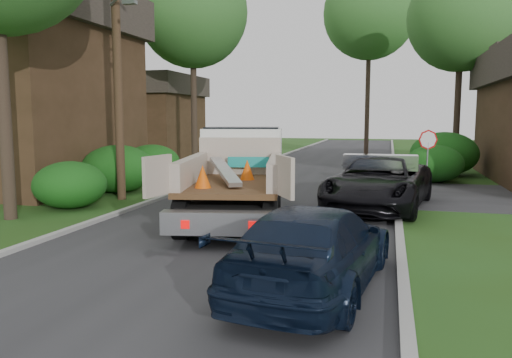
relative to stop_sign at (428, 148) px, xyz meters
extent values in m
plane|color=#274814|center=(-5.20, -9.00, -1.78)|extent=(120.00, 120.00, 0.00)
cube|color=#28282B|center=(-5.20, 1.00, -1.77)|extent=(8.00, 90.00, 0.02)
cube|color=#9E9E99|center=(-9.30, 1.00, -1.72)|extent=(0.20, 90.00, 0.12)
cube|color=#9E9E99|center=(-1.10, 1.00, -1.72)|extent=(0.20, 90.00, 0.12)
cylinder|color=slate|center=(0.00, 0.00, -0.78)|extent=(0.06, 0.06, 2.00)
cylinder|color=#B20A0A|center=(0.00, 0.00, 0.32)|extent=(0.71, 0.32, 0.76)
cylinder|color=#382619|center=(-10.70, -4.00, 3.22)|extent=(0.30, 0.30, 10.00)
cube|color=slate|center=(-9.60, -5.00, 4.82)|extent=(0.45, 0.20, 0.12)
cube|color=#372616|center=(-17.20, -2.00, 1.47)|extent=(9.00, 8.00, 6.50)
cube|color=#332B26|center=(-17.20, -2.00, 5.62)|extent=(9.72, 8.64, 1.80)
cube|color=#372616|center=(-18.70, 13.00, 0.47)|extent=(7.00, 7.00, 4.50)
cube|color=#332B26|center=(-18.70, 13.00, 3.42)|extent=(7.56, 7.56, 1.40)
cube|color=#332B26|center=(-18.70, 13.00, 4.12)|extent=(1.05, 7.56, 0.20)
ellipsoid|color=#124510|center=(-11.40, -6.00, -1.01)|extent=(2.34, 2.34, 1.53)
ellipsoid|color=#124510|center=(-11.70, -2.50, -0.84)|extent=(2.86, 2.86, 1.87)
ellipsoid|color=#124510|center=(-12.00, 1.00, -0.93)|extent=(2.60, 2.60, 1.70)
ellipsoid|color=#124510|center=(0.60, 4.00, -0.93)|extent=(2.60, 2.60, 1.70)
ellipsoid|color=#124510|center=(1.30, 7.00, -0.67)|extent=(3.38, 3.38, 2.21)
cylinder|color=#2D2119|center=(-12.00, -8.00, 2.22)|extent=(0.36, 0.36, 8.00)
cylinder|color=#2D2119|center=(-12.70, 8.00, 2.72)|extent=(0.36, 0.36, 9.00)
sphere|color=#286625|center=(-12.70, 8.00, 7.22)|extent=(6.40, 6.40, 6.40)
cylinder|color=#2D2119|center=(2.30, 11.00, 2.47)|extent=(0.36, 0.36, 8.50)
sphere|color=#286625|center=(2.30, 11.00, 6.72)|extent=(6.00, 6.00, 6.00)
cylinder|color=#2D2119|center=(-19.20, 4.00, 2.72)|extent=(0.36, 0.36, 9.00)
sphere|color=#286625|center=(-19.20, 4.00, 7.22)|extent=(6.00, 6.00, 6.00)
cylinder|color=#2D2119|center=(-3.20, 21.00, 3.72)|extent=(0.36, 0.36, 11.00)
sphere|color=#286625|center=(-3.20, 21.00, 9.22)|extent=(7.20, 7.20, 7.20)
cylinder|color=black|center=(-7.04, -4.75, -1.27)|extent=(0.53, 1.07, 1.02)
cylinder|color=black|center=(-4.93, -4.33, -1.27)|extent=(0.53, 1.07, 1.02)
cylinder|color=black|center=(-6.21, -8.98, -1.27)|extent=(0.53, 1.07, 1.02)
cylinder|color=black|center=(-4.10, -8.56, -1.27)|extent=(0.53, 1.07, 1.02)
cube|color=black|center=(-5.59, -6.54, -1.07)|extent=(3.49, 6.89, 0.27)
cube|color=white|center=(-6.05, -4.21, -0.08)|extent=(2.84, 2.48, 1.76)
cube|color=black|center=(-6.05, -4.21, 0.55)|extent=(2.64, 2.28, 0.62)
cube|color=#472D19|center=(-5.44, -7.32, -0.64)|extent=(3.23, 4.49, 0.14)
cube|color=beige|center=(-5.83, -5.32, -0.02)|extent=(2.47, 0.59, 1.13)
cube|color=beige|center=(-6.55, -7.54, -0.25)|extent=(1.02, 3.84, 0.68)
cube|color=beige|center=(-4.33, -7.10, -0.25)|extent=(1.02, 3.84, 0.68)
cube|color=silver|center=(-4.97, -9.71, -1.15)|extent=(2.63, 0.89, 0.51)
cube|color=#B20505|center=(-5.65, -10.06, -1.15)|extent=(0.19, 0.08, 0.18)
cube|color=#B20505|center=(-4.21, -9.77, -1.15)|extent=(0.19, 0.08, 0.18)
cube|color=beige|center=(-6.39, -9.82, -0.13)|extent=(0.25, 1.02, 0.91)
cube|color=beige|center=(-3.61, -9.27, -0.13)|extent=(0.61, 0.92, 0.91)
cube|color=silver|center=(-5.68, -7.25, -0.26)|extent=(1.73, 2.73, 0.52)
cone|color=#F2590A|center=(-5.85, -8.44, -0.29)|extent=(0.48, 0.48, 0.57)
cone|color=#F2590A|center=(-5.24, -6.59, -0.29)|extent=(0.48, 0.48, 0.57)
cube|color=#148C84|center=(-5.50, -5.54, -0.18)|extent=(1.24, 0.35, 0.32)
imported|color=black|center=(-1.69, -3.43, -0.94)|extent=(3.77, 6.44, 1.68)
imported|color=black|center=(-2.60, -11.66, -1.05)|extent=(2.66, 5.23, 1.45)
camera|label=1|loc=(-1.42, -19.93, 1.16)|focal=35.00mm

